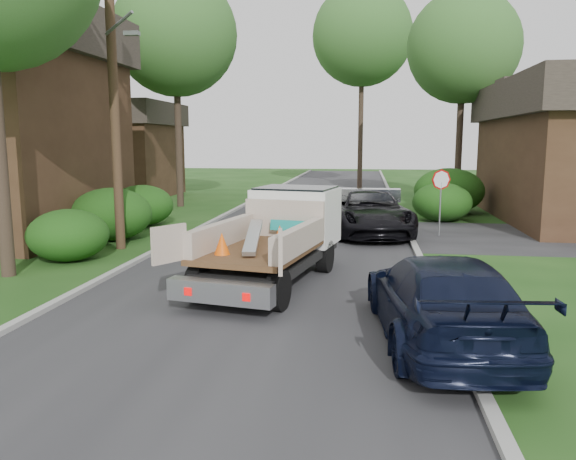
# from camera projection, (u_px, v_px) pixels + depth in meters

# --- Properties ---
(ground) EXTENTS (120.00, 120.00, 0.00)m
(ground) POSITION_uv_depth(u_px,v_px,m) (256.00, 296.00, 12.84)
(ground) COLOR #194012
(ground) RESTS_ON ground
(road) EXTENTS (8.00, 90.00, 0.02)m
(road) POSITION_uv_depth(u_px,v_px,m) (303.00, 229.00, 22.62)
(road) COLOR #28282B
(road) RESTS_ON ground
(curb_left) EXTENTS (0.20, 90.00, 0.12)m
(curb_left) POSITION_uv_depth(u_px,v_px,m) (205.00, 225.00, 23.17)
(curb_left) COLOR #9E9E99
(curb_left) RESTS_ON ground
(curb_right) EXTENTS (0.20, 90.00, 0.12)m
(curb_right) POSITION_uv_depth(u_px,v_px,m) (407.00, 230.00, 22.06)
(curb_right) COLOR #9E9E99
(curb_right) RESTS_ON ground
(stop_sign) EXTENTS (0.71, 0.32, 2.48)m
(stop_sign) POSITION_uv_depth(u_px,v_px,m) (441.00, 188.00, 20.66)
(stop_sign) COLOR slate
(stop_sign) RESTS_ON ground
(utility_pole) EXTENTS (2.42, 1.25, 10.00)m
(utility_pole) POSITION_uv_depth(u_px,v_px,m) (114.00, 87.00, 17.65)
(utility_pole) COLOR #382619
(utility_pole) RESTS_ON ground
(house_left_far) EXTENTS (7.56, 7.56, 6.00)m
(house_left_far) POSITION_uv_depth(u_px,v_px,m) (114.00, 148.00, 35.71)
(house_left_far) COLOR #3B2518
(house_left_far) RESTS_ON ground
(hedge_left_a) EXTENTS (2.34, 2.34, 1.53)m
(hedge_left_a) POSITION_uv_depth(u_px,v_px,m) (68.00, 235.00, 16.49)
(hedge_left_a) COLOR #144510
(hedge_left_a) RESTS_ON ground
(hedge_left_b) EXTENTS (2.86, 2.86, 1.87)m
(hedge_left_b) POSITION_uv_depth(u_px,v_px,m) (111.00, 214.00, 19.93)
(hedge_left_b) COLOR #144510
(hedge_left_b) RESTS_ON ground
(hedge_left_c) EXTENTS (2.60, 2.60, 1.70)m
(hedge_left_c) POSITION_uv_depth(u_px,v_px,m) (142.00, 205.00, 23.41)
(hedge_left_c) COLOR #144510
(hedge_left_c) RESTS_ON ground
(hedge_right_a) EXTENTS (2.60, 2.60, 1.70)m
(hedge_right_a) POSITION_uv_depth(u_px,v_px,m) (442.00, 202.00, 24.64)
(hedge_right_a) COLOR #144510
(hedge_right_a) RESTS_ON ground
(hedge_right_b) EXTENTS (3.38, 3.38, 2.21)m
(hedge_right_b) POSITION_uv_depth(u_px,v_px,m) (449.00, 191.00, 27.44)
(hedge_right_b) COLOR #144510
(hedge_right_b) RESTS_ON ground
(tree_left_far) EXTENTS (6.40, 6.40, 12.20)m
(tree_left_far) POSITION_uv_depth(u_px,v_px,m) (175.00, 34.00, 29.08)
(tree_left_far) COLOR #2D2119
(tree_left_far) RESTS_ON ground
(tree_right_far) EXTENTS (6.00, 6.00, 11.50)m
(tree_right_far) POSITION_uv_depth(u_px,v_px,m) (464.00, 47.00, 30.07)
(tree_right_far) COLOR #2D2119
(tree_right_far) RESTS_ON ground
(tree_left_back) EXTENTS (6.00, 6.00, 12.00)m
(tree_left_back) POSITION_uv_depth(u_px,v_px,m) (12.00, 22.00, 26.05)
(tree_left_back) COLOR #2D2119
(tree_left_back) RESTS_ON ground
(tree_center_far) EXTENTS (7.20, 7.20, 14.60)m
(tree_center_far) POSITION_uv_depth(u_px,v_px,m) (362.00, 36.00, 40.20)
(tree_center_far) COLOR #2D2119
(tree_center_far) RESTS_ON ground
(flatbed_truck) EXTENTS (3.56, 6.31, 2.26)m
(flatbed_truck) POSITION_uv_depth(u_px,v_px,m) (283.00, 230.00, 14.48)
(flatbed_truck) COLOR black
(flatbed_truck) RESTS_ON ground
(black_pickup) EXTENTS (3.62, 6.32, 1.66)m
(black_pickup) POSITION_uv_depth(u_px,v_px,m) (369.00, 212.00, 21.26)
(black_pickup) COLOR black
(black_pickup) RESTS_ON ground
(navy_suv) EXTENTS (2.69, 5.54, 1.55)m
(navy_suv) POSITION_uv_depth(u_px,v_px,m) (442.00, 299.00, 9.76)
(navy_suv) COLOR black
(navy_suv) RESTS_ON ground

